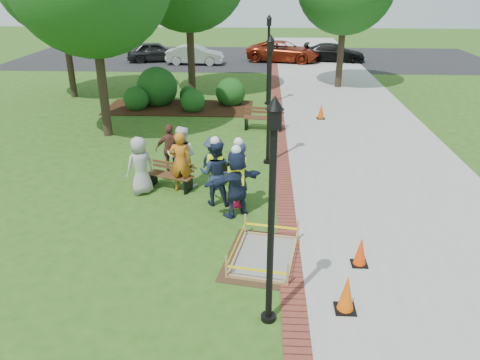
# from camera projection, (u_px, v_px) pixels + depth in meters

# --- Properties ---
(ground) EXTENTS (100.00, 100.00, 0.00)m
(ground) POSITION_uv_depth(u_px,v_px,m) (217.00, 236.00, 11.57)
(ground) COLOR #285116
(ground) RESTS_ON ground
(sidewalk) EXTENTS (6.00, 60.00, 0.02)m
(sidewalk) POSITION_uv_depth(u_px,v_px,m) (353.00, 122.00, 20.47)
(sidewalk) COLOR #9E9E99
(sidewalk) RESTS_ON ground
(brick_edging) EXTENTS (0.50, 60.00, 0.03)m
(brick_edging) POSITION_uv_depth(u_px,v_px,m) (279.00, 121.00, 20.63)
(brick_edging) COLOR maroon
(brick_edging) RESTS_ON ground
(mulch_bed) EXTENTS (7.00, 3.00, 0.05)m
(mulch_bed) POSITION_uv_depth(u_px,v_px,m) (180.00, 108.00, 22.68)
(mulch_bed) COLOR #381E0F
(mulch_bed) RESTS_ON ground
(parking_lot) EXTENTS (36.00, 12.00, 0.01)m
(parking_lot) POSITION_uv_depth(u_px,v_px,m) (251.00, 58.00, 36.26)
(parking_lot) COLOR black
(parking_lot) RESTS_ON ground
(wet_concrete_pad) EXTENTS (2.07, 2.55, 0.55)m
(wet_concrete_pad) POSITION_uv_depth(u_px,v_px,m) (264.00, 249.00, 10.59)
(wet_concrete_pad) COLOR #47331E
(wet_concrete_pad) RESTS_ON ground
(bench_near) EXTENTS (1.49, 0.91, 0.77)m
(bench_near) POSITION_uv_depth(u_px,v_px,m) (170.00, 181.00, 14.06)
(bench_near) COLOR brown
(bench_near) RESTS_ON ground
(bench_far) EXTENTS (1.71, 0.77, 0.89)m
(bench_far) POSITION_uv_depth(u_px,v_px,m) (263.00, 123.00, 19.42)
(bench_far) COLOR brown
(bench_far) RESTS_ON ground
(cone_front) EXTENTS (0.40, 0.40, 0.80)m
(cone_front) POSITION_uv_depth(u_px,v_px,m) (346.00, 294.00, 8.85)
(cone_front) COLOR black
(cone_front) RESTS_ON ground
(cone_back) EXTENTS (0.36, 0.36, 0.70)m
(cone_back) POSITION_uv_depth(u_px,v_px,m) (360.00, 252.00, 10.28)
(cone_back) COLOR black
(cone_back) RESTS_ON ground
(cone_far) EXTENTS (0.36, 0.36, 0.72)m
(cone_far) POSITION_uv_depth(u_px,v_px,m) (321.00, 112.00, 20.82)
(cone_far) COLOR black
(cone_far) RESTS_ON ground
(toolbox) EXTENTS (0.41, 0.30, 0.18)m
(toolbox) POSITION_uv_depth(u_px,v_px,m) (237.00, 204.00, 13.00)
(toolbox) COLOR #B80E29
(toolbox) RESTS_ON ground
(lamp_near) EXTENTS (0.28, 0.28, 4.26)m
(lamp_near) POSITION_uv_depth(u_px,v_px,m) (272.00, 201.00, 7.77)
(lamp_near) COLOR black
(lamp_near) RESTS_ON ground
(lamp_mid) EXTENTS (0.28, 0.28, 4.26)m
(lamp_mid) POSITION_uv_depth(u_px,v_px,m) (269.00, 91.00, 15.09)
(lamp_mid) COLOR black
(lamp_mid) RESTS_ON ground
(lamp_far) EXTENTS (0.28, 0.28, 4.26)m
(lamp_far) POSITION_uv_depth(u_px,v_px,m) (268.00, 53.00, 22.40)
(lamp_far) COLOR black
(lamp_far) RESTS_ON ground
(shrub_a) EXTENTS (1.21, 1.21, 1.21)m
(shrub_a) POSITION_uv_depth(u_px,v_px,m) (137.00, 110.00, 22.44)
(shrub_a) COLOR #133F12
(shrub_a) RESTS_ON ground
(shrub_b) EXTENTS (2.00, 2.00, 2.00)m
(shrub_b) POSITION_uv_depth(u_px,v_px,m) (158.00, 104.00, 23.34)
(shrub_b) COLOR #133F12
(shrub_b) RESTS_ON ground
(shrub_c) EXTENTS (1.14, 1.14, 1.14)m
(shrub_c) POSITION_uv_depth(u_px,v_px,m) (193.00, 111.00, 22.14)
(shrub_c) COLOR #133F12
(shrub_c) RESTS_ON ground
(shrub_d) EXTENTS (1.45, 1.45, 1.45)m
(shrub_d) POSITION_uv_depth(u_px,v_px,m) (231.00, 105.00, 23.26)
(shrub_d) COLOR #133F12
(shrub_d) RESTS_ON ground
(shrub_e) EXTENTS (0.89, 0.89, 0.89)m
(shrub_e) POSITION_uv_depth(u_px,v_px,m) (189.00, 102.00, 23.69)
(shrub_e) COLOR #133F12
(shrub_e) RESTS_ON ground
(casual_person_a) EXTENTS (0.65, 0.62, 1.72)m
(casual_person_a) POSITION_uv_depth(u_px,v_px,m) (140.00, 166.00, 13.53)
(casual_person_a) COLOR #9F9F9F
(casual_person_a) RESTS_ON ground
(casual_person_b) EXTENTS (0.59, 0.38, 1.81)m
(casual_person_b) POSITION_uv_depth(u_px,v_px,m) (180.00, 162.00, 13.67)
(casual_person_b) COLOR #BF6516
(casual_person_b) RESTS_ON ground
(casual_person_c) EXTENTS (0.66, 0.49, 1.88)m
(casual_person_c) POSITION_uv_depth(u_px,v_px,m) (182.00, 157.00, 13.97)
(casual_person_c) COLOR white
(casual_person_c) RESTS_ON ground
(casual_person_d) EXTENTS (0.56, 0.39, 1.67)m
(casual_person_d) POSITION_uv_depth(u_px,v_px,m) (171.00, 150.00, 14.85)
(casual_person_d) COLOR brown
(casual_person_d) RESTS_ON ground
(casual_person_e) EXTENTS (0.61, 0.60, 1.63)m
(casual_person_e) POSITION_uv_depth(u_px,v_px,m) (214.00, 163.00, 13.83)
(casual_person_e) COLOR #2C344D
(casual_person_e) RESTS_ON ground
(hivis_worker_a) EXTENTS (0.70, 0.64, 1.98)m
(hivis_worker_a) POSITION_uv_depth(u_px,v_px,m) (236.00, 181.00, 12.21)
(hivis_worker_a) COLOR #1B2247
(hivis_worker_a) RESTS_ON ground
(hivis_worker_b) EXTENTS (0.66, 0.71, 2.01)m
(hivis_worker_b) POSITION_uv_depth(u_px,v_px,m) (238.00, 173.00, 12.69)
(hivis_worker_b) COLOR #1B1E48
(hivis_worker_b) RESTS_ON ground
(hivis_worker_c) EXTENTS (0.61, 0.41, 1.99)m
(hivis_worker_c) POSITION_uv_depth(u_px,v_px,m) (216.00, 171.00, 12.84)
(hivis_worker_c) COLOR #191F41
(hivis_worker_c) RESTS_ON ground
(parked_car_a) EXTENTS (3.26, 5.19, 1.57)m
(parked_car_a) POSITION_uv_depth(u_px,v_px,m) (156.00, 61.00, 34.91)
(parked_car_a) COLOR #252527
(parked_car_a) RESTS_ON ground
(parked_car_b) EXTENTS (2.15, 4.58, 1.47)m
(parked_car_b) POSITION_uv_depth(u_px,v_px,m) (195.00, 64.00, 33.77)
(parked_car_b) COLOR #B9BABE
(parked_car_b) RESTS_ON ground
(parked_car_c) EXTENTS (3.09, 5.29, 1.62)m
(parked_car_c) POSITION_uv_depth(u_px,v_px,m) (283.00, 62.00, 34.84)
(parked_car_c) COLOR maroon
(parked_car_c) RESTS_ON ground
(parked_car_d) EXTENTS (2.60, 4.58, 1.41)m
(parked_car_d) POSITION_uv_depth(u_px,v_px,m) (334.00, 61.00, 34.94)
(parked_car_d) COLOR black
(parked_car_d) RESTS_ON ground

